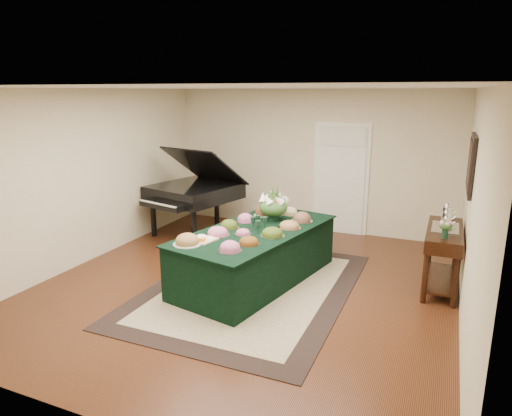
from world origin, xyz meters
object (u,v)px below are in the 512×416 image
at_px(grand_piano, 194,191).
at_px(mahogany_sideboard, 444,243).
at_px(floral_centerpiece, 273,203).
at_px(buffet_table, 256,255).

xyz_separation_m(grand_piano, mahogany_sideboard, (4.39, -0.84, -0.16)).
bearing_deg(mahogany_sideboard, floral_centerpiece, -174.93).
relative_size(buffet_table, floral_centerpiece, 6.35).
relative_size(buffet_table, mahogany_sideboard, 2.15).
xyz_separation_m(floral_centerpiece, mahogany_sideboard, (2.39, 0.21, -0.36)).
xyz_separation_m(buffet_table, grand_piano, (-1.94, 1.59, 0.44)).
bearing_deg(grand_piano, floral_centerpiece, -27.80).
distance_m(buffet_table, grand_piano, 2.55).
bearing_deg(grand_piano, mahogany_sideboard, -10.83).
relative_size(floral_centerpiece, grand_piano, 0.24).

